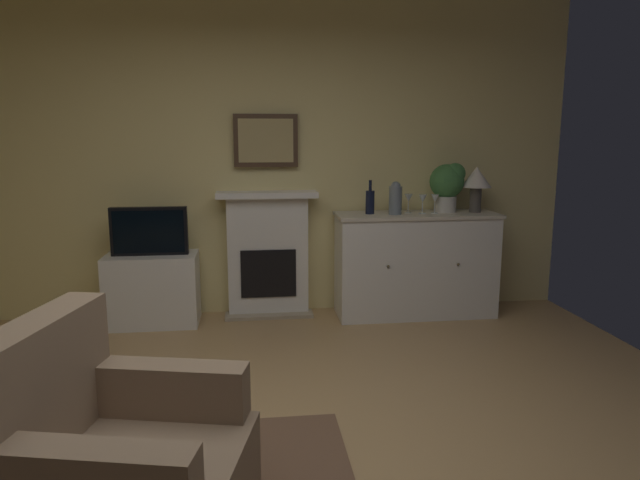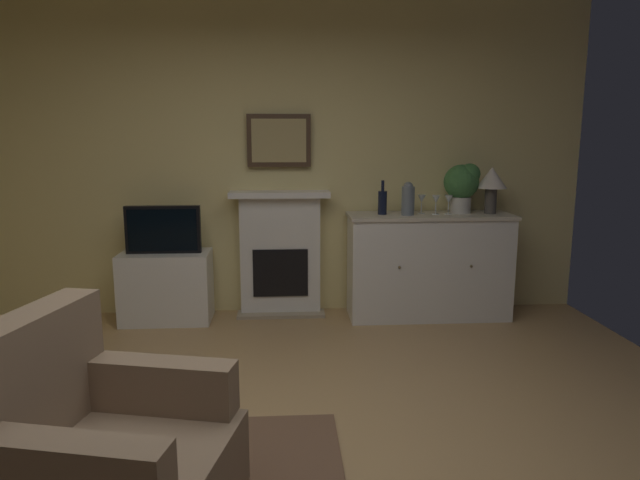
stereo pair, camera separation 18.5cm
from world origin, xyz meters
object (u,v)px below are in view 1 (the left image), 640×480
(wine_bottle, at_px, (370,201))
(wine_glass_left, at_px, (408,199))
(wine_glass_center, at_px, (423,199))
(potted_plant_small, at_px, (448,183))
(tv_set, at_px, (149,231))
(sideboard_cabinet, at_px, (415,264))
(framed_picture, at_px, (266,141))
(table_lamp, at_px, (476,180))
(tv_cabinet, at_px, (153,289))
(fireplace_unit, at_px, (268,254))
(armchair, at_px, (114,463))
(vase_decorative, at_px, (395,198))
(wine_glass_right, at_px, (435,199))

(wine_bottle, xyz_separation_m, wine_glass_left, (0.35, 0.03, 0.01))
(wine_glass_center, height_order, potted_plant_small, potted_plant_small)
(wine_bottle, bearing_deg, wine_glass_center, -3.99)
(tv_set, bearing_deg, sideboard_cabinet, 0.21)
(sideboard_cabinet, height_order, wine_glass_left, wine_glass_left)
(wine_bottle, distance_m, potted_plant_small, 0.72)
(framed_picture, xyz_separation_m, table_lamp, (1.81, -0.22, -0.34))
(potted_plant_small, bearing_deg, tv_cabinet, -179.32)
(fireplace_unit, bearing_deg, armchair, -102.78)
(fireplace_unit, height_order, vase_decorative, vase_decorative)
(wine_bottle, xyz_separation_m, vase_decorative, (0.21, -0.06, 0.03))
(table_lamp, distance_m, potted_plant_small, 0.24)
(wine_glass_center, height_order, tv_set, wine_glass_center)
(wine_bottle, distance_m, wine_glass_left, 0.35)
(wine_bottle, relative_size, wine_glass_center, 1.76)
(fireplace_unit, xyz_separation_m, table_lamp, (1.81, -0.18, 0.64))
(framed_picture, relative_size, tv_set, 0.89)
(table_lamp, bearing_deg, framed_picture, 173.01)
(wine_glass_left, height_order, wine_glass_center, same)
(table_lamp, height_order, wine_glass_center, table_lamp)
(wine_bottle, distance_m, tv_set, 1.86)
(table_lamp, xyz_separation_m, wine_glass_right, (-0.37, -0.02, -0.16))
(wine_glass_center, bearing_deg, wine_glass_right, 0.78)
(table_lamp, distance_m, wine_glass_right, 0.41)
(tv_cabinet, height_order, armchair, armchair)
(sideboard_cabinet, xyz_separation_m, wine_glass_right, (0.15, -0.02, 0.58))
(wine_glass_right, xyz_separation_m, tv_set, (-2.42, 0.01, -0.23))
(sideboard_cabinet, relative_size, wine_glass_left, 8.55)
(table_lamp, xyz_separation_m, armchair, (-2.48, -2.75, -0.81))
(wine_glass_left, relative_size, wine_glass_right, 1.00)
(fireplace_unit, xyz_separation_m, wine_glass_center, (1.33, -0.20, 0.49))
(tv_set, bearing_deg, wine_glass_right, -0.26)
(fireplace_unit, relative_size, wine_glass_right, 6.67)
(wine_glass_center, bearing_deg, wine_glass_left, 152.47)
(tv_cabinet, xyz_separation_m, armchair, (0.31, -2.77, 0.08))
(wine_glass_left, bearing_deg, tv_cabinet, -179.43)
(fireplace_unit, xyz_separation_m, sideboard_cabinet, (1.29, -0.18, -0.09))
(table_lamp, height_order, vase_decorative, table_lamp)
(fireplace_unit, height_order, sideboard_cabinet, fireplace_unit)
(potted_plant_small, relative_size, armchair, 0.45)
(wine_bottle, xyz_separation_m, wine_glass_right, (0.57, -0.03, 0.01))
(framed_picture, xyz_separation_m, tv_cabinet, (-0.97, -0.21, -1.23))
(wine_glass_left, distance_m, armchair, 3.43)
(tv_set, height_order, armchair, tv_set)
(wine_glass_center, relative_size, armchair, 0.17)
(fireplace_unit, relative_size, wine_glass_center, 6.67)
(table_lamp, xyz_separation_m, tv_set, (-2.79, -0.01, -0.39))
(wine_glass_left, bearing_deg, wine_glass_right, -14.24)
(vase_decorative, height_order, tv_set, vase_decorative)
(wine_glass_right, bearing_deg, potted_plant_small, 25.60)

